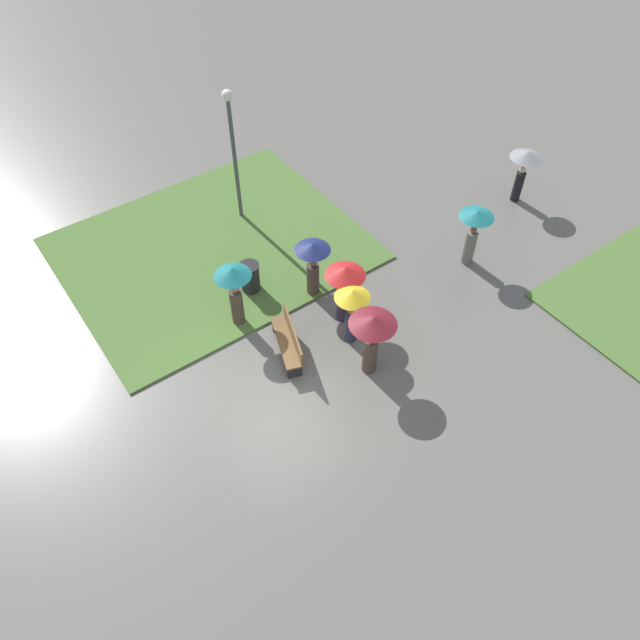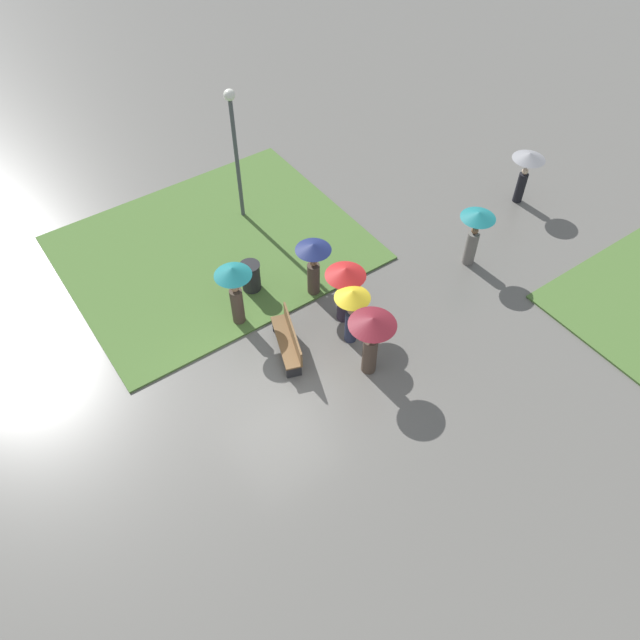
# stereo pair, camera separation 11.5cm
# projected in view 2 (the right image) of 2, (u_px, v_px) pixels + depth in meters

# --- Properties ---
(ground_plane) EXTENTS (90.00, 90.00, 0.00)m
(ground_plane) POSITION_uv_depth(u_px,v_px,m) (277.00, 396.00, 15.06)
(ground_plane) COLOR #66635E
(lawn_patch_near) EXTENTS (7.00, 8.42, 0.06)m
(lawn_patch_near) POSITION_uv_depth(u_px,v_px,m) (213.00, 248.00, 18.61)
(lawn_patch_near) COLOR #4C7033
(lawn_patch_near) RESTS_ON ground_plane
(park_bench) EXTENTS (1.82, 1.00, 0.90)m
(park_bench) POSITION_uv_depth(u_px,v_px,m) (289.00, 339.00, 15.64)
(park_bench) COLOR brown
(park_bench) RESTS_ON ground_plane
(lamp_post) EXTENTS (0.32, 0.32, 4.24)m
(lamp_post) POSITION_uv_depth(u_px,v_px,m) (235.00, 139.00, 17.63)
(lamp_post) COLOR #474C51
(lamp_post) RESTS_ON ground_plane
(trash_bin) EXTENTS (0.57, 0.57, 0.93)m
(trash_bin) POSITION_uv_depth(u_px,v_px,m) (251.00, 277.00, 17.14)
(trash_bin) COLOR #232326
(trash_bin) RESTS_ON ground_plane
(crowd_person_maroon) EXTENTS (1.15, 1.15, 1.90)m
(crowd_person_maroon) POSITION_uv_depth(u_px,v_px,m) (372.00, 333.00, 14.60)
(crowd_person_maroon) COLOR #47382D
(crowd_person_maroon) RESTS_ON ground_plane
(crowd_person_red) EXTENTS (1.05, 1.05, 1.82)m
(crowd_person_red) POSITION_uv_depth(u_px,v_px,m) (345.00, 284.00, 15.84)
(crowd_person_red) COLOR #2D2333
(crowd_person_red) RESTS_ON ground_plane
(crowd_person_yellow) EXTENTS (0.90, 0.90, 1.79)m
(crowd_person_yellow) POSITION_uv_depth(u_px,v_px,m) (352.00, 305.00, 15.32)
(crowd_person_yellow) COLOR #282D47
(crowd_person_yellow) RESTS_ON ground_plane
(crowd_person_navy) EXTENTS (0.96, 0.96, 1.78)m
(crowd_person_navy) POSITION_uv_depth(u_px,v_px,m) (313.00, 260.00, 16.51)
(crowd_person_navy) COLOR #47382D
(crowd_person_navy) RESTS_ON ground_plane
(crowd_person_teal) EXTENTS (0.96, 0.96, 1.97)m
(crowd_person_teal) POSITION_uv_depth(u_px,v_px,m) (234.00, 285.00, 15.65)
(crowd_person_teal) COLOR #47382D
(crowd_person_teal) RESTS_ON ground_plane
(lone_walker_far_path) EXTENTS (1.01, 1.01, 1.78)m
(lone_walker_far_path) POSITION_uv_depth(u_px,v_px,m) (527.00, 166.00, 19.20)
(lone_walker_far_path) COLOR black
(lone_walker_far_path) RESTS_ON ground_plane
(lone_walker_mid_plaza) EXTENTS (0.98, 0.98, 1.83)m
(lone_walker_mid_plaza) POSITION_uv_depth(u_px,v_px,m) (475.00, 229.00, 17.31)
(lone_walker_mid_plaza) COLOR slate
(lone_walker_mid_plaza) RESTS_ON ground_plane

